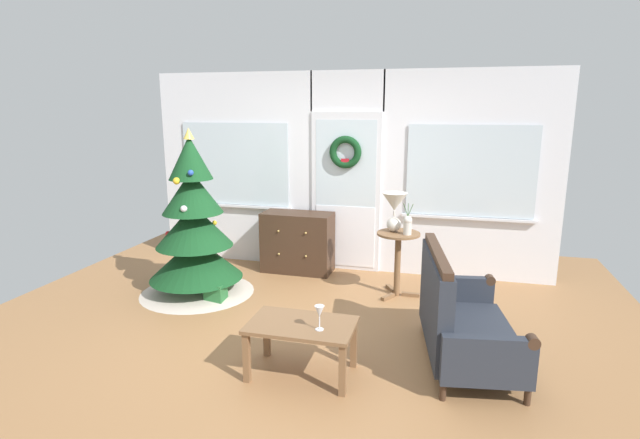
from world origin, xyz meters
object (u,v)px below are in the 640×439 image
side_table (398,251)px  coffee_table (302,331)px  dresser_cabinet (298,242)px  christmas_tree (194,235)px  flower_vase (408,224)px  settee_sofa (458,318)px  gift_box (216,293)px  wine_glass (319,312)px  table_lamp (394,207)px

side_table → coffee_table: bearing=-106.0°
coffee_table → dresser_cabinet: bearing=108.0°
christmas_tree → flower_vase: (2.35, 0.44, 0.17)m
settee_sofa → side_table: size_ratio=1.97×
coffee_table → gift_box: 1.84m
wine_glass → table_lamp: bearing=81.0°
settee_sofa → coffee_table: settee_sofa is taller
table_lamp → coffee_table: bearing=-104.1°
flower_vase → coffee_table: flower_vase is taller
flower_vase → coffee_table: (-0.65, -1.86, -0.48)m
settee_sofa → gift_box: settee_sofa is taller
gift_box → flower_vase: bearing=17.8°
flower_vase → table_lamp: bearing=148.0°
settee_sofa → gift_box: size_ratio=7.03×
dresser_cabinet → settee_sofa: bearing=-43.6°
dresser_cabinet → flower_vase: bearing=-22.3°
christmas_tree → flower_vase: size_ratio=5.38×
dresser_cabinet → coffee_table: size_ratio=1.08×
side_table → table_lamp: size_ratio=1.67×
gift_box → coffee_table: bearing=-41.8°
dresser_cabinet → wine_glass: bearing=-69.2°
dresser_cabinet → table_lamp: table_lamp is taller
christmas_tree → coffee_table: size_ratio=2.24×
dresser_cabinet → gift_box: bearing=-114.4°
christmas_tree → coffee_table: (1.70, -1.42, -0.32)m
side_table → flower_vase: (0.10, -0.06, 0.33)m
flower_vase → wine_glass: (-0.48, -1.94, -0.28)m
settee_sofa → dresser_cabinet: bearing=136.4°
settee_sofa → coffee_table: (-1.20, -0.56, -0.01)m
table_lamp → coffee_table: size_ratio=0.52×
christmas_tree → dresser_cabinet: bearing=49.1°
settee_sofa → table_lamp: bearing=116.7°
dresser_cabinet → coffee_table: bearing=-72.0°
side_table → coffee_table: (-0.55, -1.92, -0.15)m
gift_box → dresser_cabinet: bearing=65.6°
settee_sofa → flower_vase: bearing=112.8°
christmas_tree → settee_sofa: 3.03m
settee_sofa → flower_vase: size_ratio=4.16×
coffee_table → wine_glass: (0.17, -0.08, 0.21)m
side_table → dresser_cabinet: bearing=158.3°
christmas_tree → settee_sofa: bearing=-16.6°
dresser_cabinet → coffee_table: dresser_cabinet is taller
settee_sofa → side_table: bearing=115.4°
coffee_table → christmas_tree: bearing=140.1°
table_lamp → flower_vase: (0.16, -0.10, -0.17)m
christmas_tree → gift_box: bearing=-31.3°
table_lamp → wine_glass: (-0.32, -2.04, -0.44)m
table_lamp → flower_vase: 0.25m
table_lamp → gift_box: size_ratio=2.13×
christmas_tree → table_lamp: 2.28m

